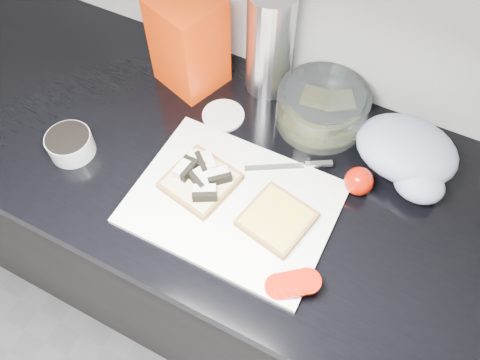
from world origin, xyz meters
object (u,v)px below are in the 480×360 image
object	(u,v)px
glass_bowl	(322,107)
bread_bag	(189,43)
steel_canister	(270,43)
cutting_board	(233,203)

from	to	relation	value
glass_bowl	bread_bag	world-z (taller)	bread_bag
glass_bowl	steel_canister	world-z (taller)	steel_canister
glass_bowl	bread_bag	bearing A→B (deg)	-177.11
cutting_board	bread_bag	bearing A→B (deg)	132.91
cutting_board	steel_canister	world-z (taller)	steel_canister
glass_bowl	cutting_board	bearing A→B (deg)	-103.92
glass_bowl	steel_canister	xyz separation A→B (m)	(-0.15, 0.05, 0.08)
bread_bag	cutting_board	bearing A→B (deg)	-28.58
cutting_board	steel_canister	bearing A→B (deg)	103.79
steel_canister	glass_bowl	bearing A→B (deg)	-17.04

